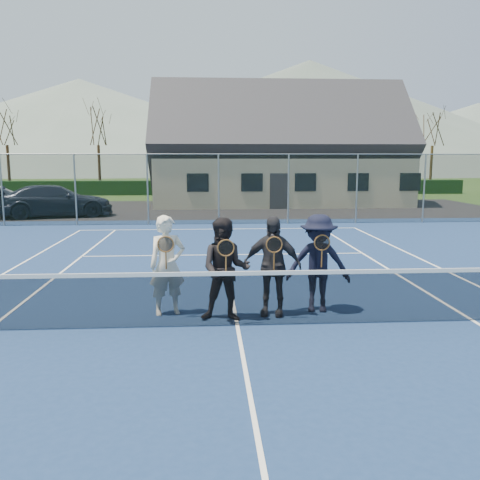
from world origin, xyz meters
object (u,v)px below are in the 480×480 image
(car_c, at_px, (56,201))
(player_c, at_px, (272,266))
(player_b, at_px, (225,270))
(player_d, at_px, (318,263))
(tennis_net, at_px, (237,296))
(clubhouse, at_px, (278,139))
(player_a, at_px, (167,265))

(car_c, xyz_separation_m, player_c, (8.48, -16.29, 0.15))
(player_b, xyz_separation_m, player_d, (1.71, 0.43, -0.00))
(player_c, bearing_deg, tennis_net, -137.36)
(player_c, bearing_deg, car_c, 117.51)
(player_d, bearing_deg, tennis_net, -153.39)
(clubhouse, relative_size, player_b, 8.67)
(tennis_net, distance_m, player_d, 1.75)
(tennis_net, relative_size, player_c, 6.49)
(car_c, bearing_deg, clubhouse, -73.25)
(player_a, xyz_separation_m, player_d, (2.74, -0.00, -0.00))
(clubhouse, xyz_separation_m, player_c, (-3.34, -23.39, -3.07))
(player_b, bearing_deg, tennis_net, -61.54)
(tennis_net, distance_m, player_c, 0.97)
(player_a, relative_size, player_b, 1.00)
(player_b, height_order, player_d, same)
(player_a, distance_m, player_d, 2.74)
(player_a, distance_m, player_b, 1.11)
(car_c, height_order, player_a, player_a)
(tennis_net, xyz_separation_m, player_b, (-0.18, 0.34, 0.38))
(tennis_net, height_order, player_c, player_c)
(tennis_net, bearing_deg, player_d, 26.61)
(clubhouse, distance_m, player_b, 24.22)
(car_c, distance_m, player_d, 18.65)
(car_c, bearing_deg, player_c, -166.73)
(clubhouse, distance_m, player_a, 24.00)
(player_b, height_order, player_c, same)
(clubhouse, height_order, player_d, clubhouse)
(player_b, relative_size, player_d, 1.00)
(tennis_net, relative_size, player_d, 6.49)
(tennis_net, relative_size, player_a, 6.49)
(car_c, bearing_deg, player_b, -169.47)
(car_c, distance_m, player_a, 17.43)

